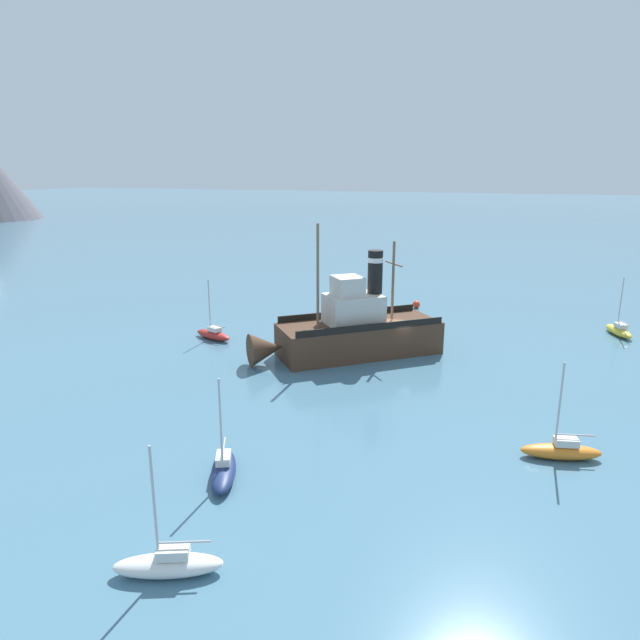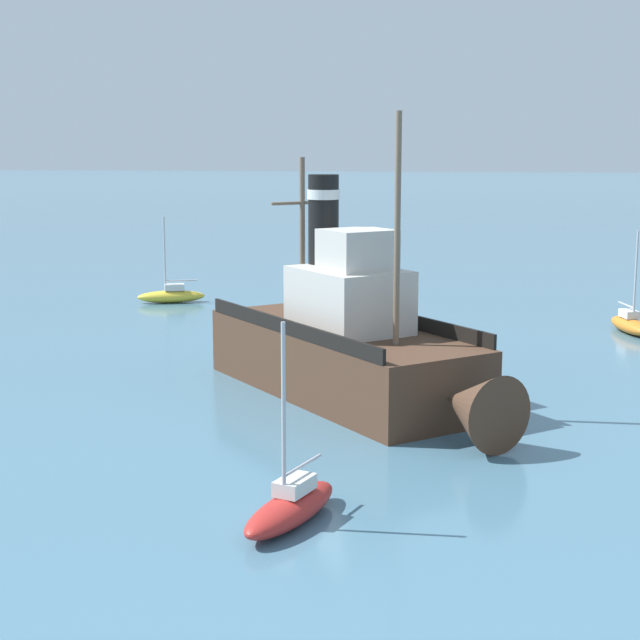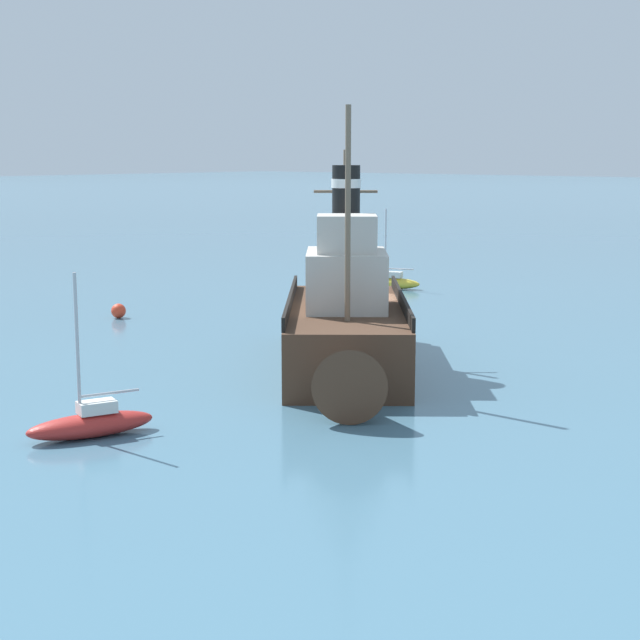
% 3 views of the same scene
% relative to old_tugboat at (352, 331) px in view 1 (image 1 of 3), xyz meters
% --- Properties ---
extents(ground_plane, '(600.00, 600.00, 0.00)m').
position_rel_old_tugboat_xyz_m(ground_plane, '(1.18, -3.15, -1.83)').
color(ground_plane, '#477289').
extents(old_tugboat, '(11.92, 13.14, 9.90)m').
position_rel_old_tugboat_xyz_m(old_tugboat, '(0.00, 0.00, 0.00)').
color(old_tugboat, '#4C3323').
rests_on(old_tugboat, ground).
extents(sailboat_navy, '(3.90, 2.63, 4.90)m').
position_rel_old_tugboat_xyz_m(sailboat_navy, '(-18.89, 0.21, -1.40)').
color(sailboat_navy, navy).
rests_on(sailboat_navy, ground).
extents(sailboat_yellow, '(3.95, 2.34, 4.90)m').
position_rel_old_tugboat_xyz_m(sailboat_yellow, '(12.72, -19.56, -1.40)').
color(sailboat_yellow, gold).
rests_on(sailboat_yellow, ground).
extents(sailboat_red, '(2.26, 3.95, 4.90)m').
position_rel_old_tugboat_xyz_m(sailboat_red, '(-0.07, 11.83, -1.40)').
color(sailboat_red, '#B22823').
rests_on(sailboat_red, ground).
extents(sailboat_white, '(2.52, 3.92, 4.90)m').
position_rel_old_tugboat_xyz_m(sailboat_white, '(-25.16, -1.20, -1.40)').
color(sailboat_white, white).
rests_on(sailboat_white, ground).
extents(sailboat_orange, '(2.02, 3.95, 4.90)m').
position_rel_old_tugboat_xyz_m(sailboat_orange, '(-11.67, -14.21, -1.40)').
color(sailboat_orange, orange).
rests_on(sailboat_orange, ground).
extents(mooring_buoy, '(0.74, 0.74, 0.74)m').
position_rel_old_tugboat_xyz_m(mooring_buoy, '(16.45, -1.73, -1.46)').
color(mooring_buoy, red).
rests_on(mooring_buoy, ground).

